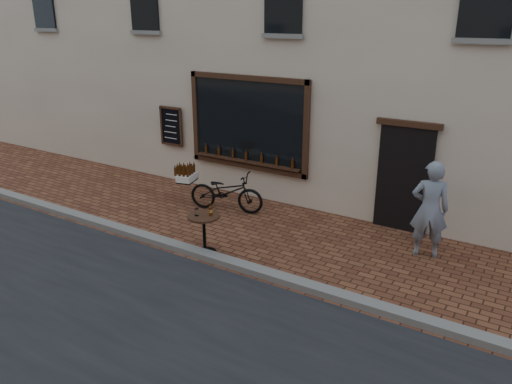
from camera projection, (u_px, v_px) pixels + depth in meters
The scene contains 5 objects.
ground at pixel (233, 273), 8.78m from camera, with size 90.00×90.00×0.00m, color #51291A.
kerb at pixel (239, 265), 8.92m from camera, with size 90.00×0.25×0.12m, color slate.
cargo_bicycle at pixel (225, 191), 11.42m from camera, with size 2.10×1.05×0.98m.
bistro_table at pixel (204, 226), 9.31m from camera, with size 0.61×0.61×1.04m.
pedestrian at pixel (430, 209), 9.13m from camera, with size 0.67×0.44×1.85m, color slate.
Camera 1 is at (4.48, -6.38, 4.31)m, focal length 35.00 mm.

